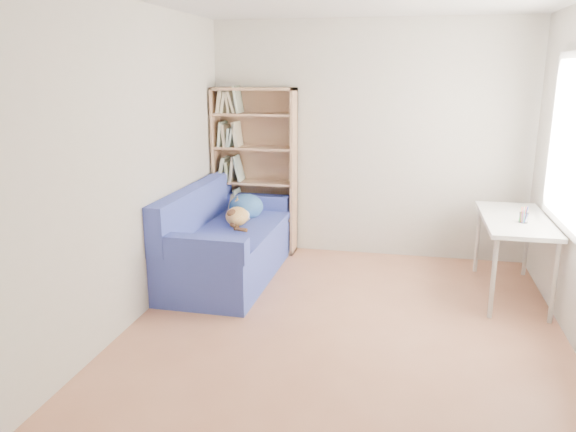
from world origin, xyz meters
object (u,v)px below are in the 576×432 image
object	(u,v)px
desk	(515,225)
pen_cup	(524,216)
sofa	(226,242)
bookshelf	(255,178)

from	to	relation	value
desk	pen_cup	distance (m)	0.21
desk	pen_cup	xyz separation A→B (m)	(0.03, -0.16, 0.13)
sofa	pen_cup	distance (m)	2.84
sofa	bookshelf	bearing A→B (deg)	86.11
sofa	bookshelf	world-z (taller)	bookshelf
pen_cup	sofa	bearing A→B (deg)	177.98
bookshelf	sofa	bearing A→B (deg)	-94.87
desk	sofa	bearing A→B (deg)	-178.67
bookshelf	desk	distance (m)	2.82
sofa	bookshelf	xyz separation A→B (m)	(0.07, 0.88, 0.51)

